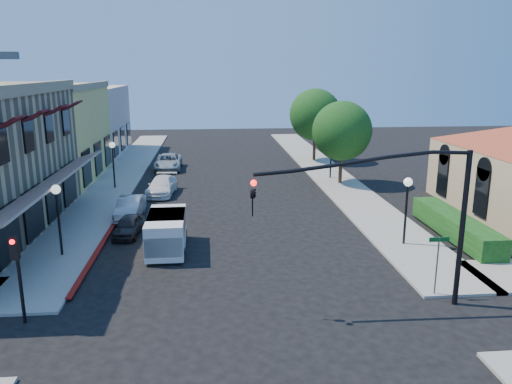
{
  "coord_description": "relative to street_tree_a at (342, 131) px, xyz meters",
  "views": [
    {
      "loc": [
        -1.25,
        -15.37,
        8.83
      ],
      "look_at": [
        1.05,
        9.66,
        2.6
      ],
      "focal_mm": 35.0,
      "sensor_mm": 36.0,
      "label": 1
    }
  ],
  "objects": [
    {
      "name": "white_van",
      "position": [
        -12.31,
        -13.65,
        -3.13
      ],
      "size": [
        1.87,
        4.17,
        1.84
      ],
      "color": "silver",
      "rests_on": "ground"
    },
    {
      "name": "parked_car_c",
      "position": [
        -13.6,
        -2.0,
        -3.56
      ],
      "size": [
        2.21,
        4.52,
        1.27
      ],
      "primitive_type": "imported",
      "rotation": [
        0.0,
        0.0,
        -0.1
      ],
      "color": "white",
      "rests_on": "ground"
    },
    {
      "name": "signal_mast_arm",
      "position": [
        -2.94,
        -20.5,
        -0.11
      ],
      "size": [
        8.01,
        0.39,
        6.0
      ],
      "color": "black",
      "rests_on": "ground"
    },
    {
      "name": "lamppost_right_near",
      "position": [
        -0.3,
        -14.0,
        -1.46
      ],
      "size": [
        0.44,
        0.44,
        3.57
      ],
      "color": "black",
      "rests_on": "ground"
    },
    {
      "name": "sidewalk_right",
      "position": [
        -0.05,
        5.0,
        -4.13
      ],
      "size": [
        3.5,
        50.0,
        0.12
      ],
      "primitive_type": "cube",
      "color": "gray",
      "rests_on": "ground"
    },
    {
      "name": "hedge",
      "position": [
        2.9,
        -13.0,
        -4.19
      ],
      "size": [
        1.4,
        8.0,
        1.1
      ],
      "primitive_type": "cube",
      "color": "#143F12",
      "rests_on": "ground"
    },
    {
      "name": "lamppost_left_near",
      "position": [
        -17.3,
        -14.0,
        -1.46
      ],
      "size": [
        0.44,
        0.44,
        3.57
      ],
      "color": "black",
      "rests_on": "ground"
    },
    {
      "name": "parked_car_d",
      "position": [
        -13.87,
        7.3,
        -3.51
      ],
      "size": [
        2.28,
        4.95,
        1.38
      ],
      "primitive_type": "imported",
      "rotation": [
        0.0,
        0.0,
        -0.0
      ],
      "color": "silver",
      "rests_on": "ground"
    },
    {
      "name": "parked_car_b",
      "position": [
        -15.0,
        -7.67,
        -3.56
      ],
      "size": [
        1.52,
        3.92,
        1.27
      ],
      "primitive_type": "imported",
      "rotation": [
        0.0,
        0.0,
        -0.04
      ],
      "color": "#B5B7BB",
      "rests_on": "ground"
    },
    {
      "name": "street_name_sign",
      "position": [
        -1.3,
        -19.8,
        -2.5
      ],
      "size": [
        0.8,
        0.06,
        2.5
      ],
      "color": "#595B5E",
      "rests_on": "ground"
    },
    {
      "name": "curb_red_strip",
      "position": [
        -15.7,
        -14.0,
        -4.19
      ],
      "size": [
        0.25,
        10.0,
        0.06
      ],
      "primitive_type": "cube",
      "color": "maroon",
      "rests_on": "ground"
    },
    {
      "name": "lamppost_left_far",
      "position": [
        -17.3,
        0.0,
        -1.46
      ],
      "size": [
        0.44,
        0.44,
        3.57
      ],
      "color": "black",
      "rests_on": "ground"
    },
    {
      "name": "yellow_stucco_building",
      "position": [
        -24.3,
        4.0,
        -0.39
      ],
      "size": [
        10.0,
        12.0,
        7.6
      ],
      "primitive_type": "cube",
      "color": "#E0CA65",
      "rests_on": "ground"
    },
    {
      "name": "lamppost_right_far",
      "position": [
        -0.3,
        2.0,
        -1.46
      ],
      "size": [
        0.44,
        0.44,
        3.57
      ],
      "color": "black",
      "rests_on": "ground"
    },
    {
      "name": "street_tree_b",
      "position": [
        0.0,
        10.0,
        0.35
      ],
      "size": [
        4.94,
        4.94,
        7.02
      ],
      "color": "#392217",
      "rests_on": "ground"
    },
    {
      "name": "sidewalk_left",
      "position": [
        -17.55,
        5.0,
        -4.13
      ],
      "size": [
        3.5,
        50.0,
        0.12
      ],
      "primitive_type": "cube",
      "color": "gray",
      "rests_on": "ground"
    },
    {
      "name": "pink_stucco_building",
      "position": [
        -24.3,
        16.0,
        -0.69
      ],
      "size": [
        10.0,
        12.0,
        7.0
      ],
      "primitive_type": "cube",
      "color": "beige",
      "rests_on": "ground"
    },
    {
      "name": "secondary_signal",
      "position": [
        -16.8,
        -20.59,
        -1.88
      ],
      "size": [
        0.28,
        0.42,
        3.32
      ],
      "color": "black",
      "rests_on": "ground"
    },
    {
      "name": "street_tree_a",
      "position": [
        0.0,
        0.0,
        0.0
      ],
      "size": [
        4.56,
        4.56,
        6.48
      ],
      "color": "#392217",
      "rests_on": "ground"
    },
    {
      "name": "ground",
      "position": [
        -8.8,
        -22.0,
        -4.19
      ],
      "size": [
        120.0,
        120.0,
        0.0
      ],
      "primitive_type": "plane",
      "color": "black",
      "rests_on": "ground"
    },
    {
      "name": "parked_car_a",
      "position": [
        -14.58,
        -11.02,
        -3.66
      ],
      "size": [
        1.62,
        3.28,
        1.08
      ],
      "primitive_type": "imported",
      "rotation": [
        0.0,
        0.0,
        -0.11
      ],
      "color": "black",
      "rests_on": "ground"
    }
  ]
}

